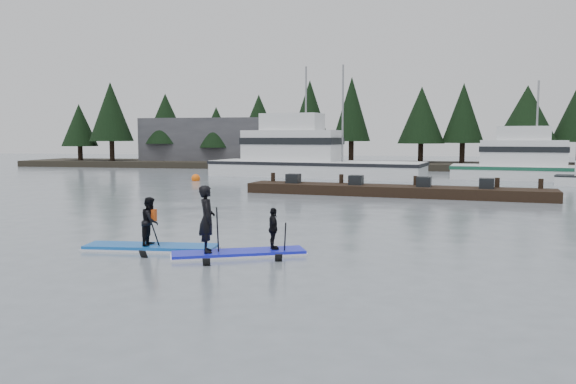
% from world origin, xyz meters
% --- Properties ---
extents(ground, '(160.00, 160.00, 0.00)m').
position_xyz_m(ground, '(0.00, 0.00, 0.00)').
color(ground, slate).
rests_on(ground, ground).
extents(far_shore, '(70.00, 8.00, 0.60)m').
position_xyz_m(far_shore, '(0.00, 42.00, 0.30)').
color(far_shore, '#2D281E').
rests_on(far_shore, ground).
extents(treeline, '(60.00, 4.00, 8.00)m').
position_xyz_m(treeline, '(0.00, 42.00, 0.00)').
color(treeline, black).
rests_on(treeline, ground).
extents(waterfront_building, '(18.00, 6.00, 5.00)m').
position_xyz_m(waterfront_building, '(-14.00, 44.00, 2.50)').
color(waterfront_building, '#4C4C51').
rests_on(waterfront_building, ground).
extents(fishing_boat_large, '(16.86, 7.49, 9.36)m').
position_xyz_m(fishing_boat_large, '(-3.07, 29.51, 0.70)').
color(fishing_boat_large, white).
rests_on(fishing_boat_large, ground).
extents(fishing_boat_medium, '(13.07, 5.49, 7.79)m').
position_xyz_m(fishing_boat_medium, '(13.47, 29.27, 0.54)').
color(fishing_boat_medium, white).
rests_on(fishing_boat_medium, ground).
extents(floating_dock, '(15.72, 4.23, 0.52)m').
position_xyz_m(floating_dock, '(3.53, 16.16, 0.26)').
color(floating_dock, black).
rests_on(floating_dock, ground).
extents(buoy_b, '(0.58, 0.58, 0.58)m').
position_xyz_m(buoy_b, '(0.76, 23.41, 0.00)').
color(buoy_b, '#FF620C').
rests_on(buoy_b, ground).
extents(buoy_a, '(0.60, 0.60, 0.60)m').
position_xyz_m(buoy_a, '(-10.15, 23.72, 0.00)').
color(buoy_a, '#FF620C').
rests_on(buoy_a, ground).
extents(paddleboard_solo, '(3.60, 1.22, 1.86)m').
position_xyz_m(paddleboard_solo, '(-2.68, 0.65, 0.43)').
color(paddleboard_solo, blue).
rests_on(paddleboard_solo, ground).
extents(paddleboard_duo, '(3.41, 2.09, 2.34)m').
position_xyz_m(paddleboard_duo, '(-0.32, 0.33, 0.59)').
color(paddleboard_duo, '#161DD3').
rests_on(paddleboard_duo, ground).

